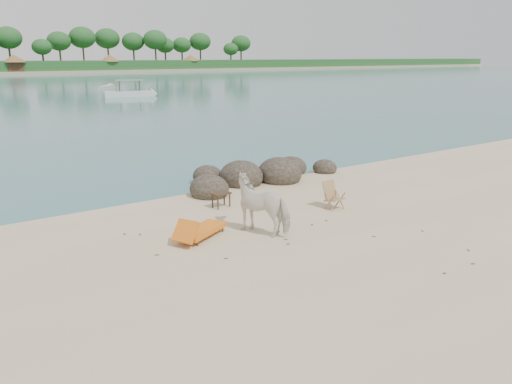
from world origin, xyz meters
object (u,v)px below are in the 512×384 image
side_table (221,201)px  boulders (256,176)px  lounge_chair (202,228)px  deck_chair (335,197)px  cow (264,205)px

side_table → boulders: bearing=29.7°
lounge_chair → deck_chair: size_ratio=2.16×
boulders → side_table: boulders is taller
boulders → deck_chair: (0.04, -4.02, 0.17)m
lounge_chair → deck_chair: 4.39m
boulders → side_table: 3.30m
boulders → lounge_chair: (-4.35, -3.89, 0.03)m
boulders → deck_chair: 4.03m
side_table → lounge_chair: (-1.70, -1.92, 0.04)m
deck_chair → boulders: bearing=86.9°
cow → boulders: bearing=-146.8°
cow → side_table: size_ratio=3.12×
cow → deck_chair: size_ratio=2.13×
cow → deck_chair: 2.90m
cow → lounge_chair: (-1.53, 0.51, -0.46)m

